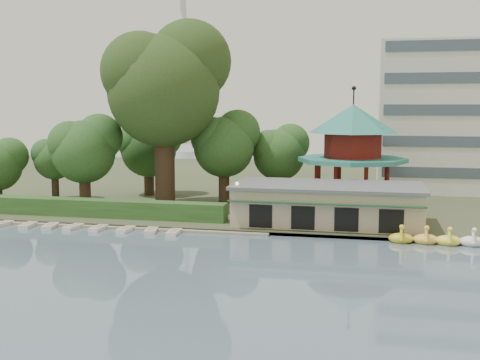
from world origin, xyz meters
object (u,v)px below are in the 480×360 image
(boathouse, at_px, (328,204))
(pavilion, at_px, (353,145))
(dock, at_px, (101,226))
(big_tree, at_px, (166,81))

(boathouse, relative_size, pavilion, 1.38)
(boathouse, xyz_separation_m, pavilion, (2.00, 10.03, 5.11))
(dock, xyz_separation_m, big_tree, (3.17, 11.00, 14.57))
(boathouse, bearing_deg, pavilion, 78.72)
(boathouse, bearing_deg, dock, -167.76)
(pavilion, bearing_deg, dock, -148.34)
(big_tree, bearing_deg, dock, -106.08)
(dock, height_order, boathouse, boathouse)
(dock, height_order, big_tree, big_tree)
(boathouse, relative_size, big_tree, 0.87)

